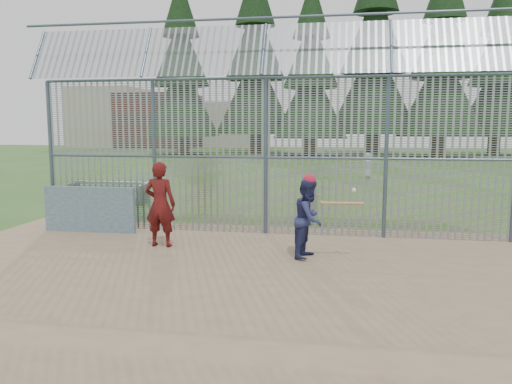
% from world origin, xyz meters
% --- Properties ---
extents(ground, '(120.00, 120.00, 0.00)m').
position_xyz_m(ground, '(0.00, 0.00, 0.00)').
color(ground, '#2D511E').
rests_on(ground, ground).
extents(dirt_infield, '(14.00, 10.00, 0.02)m').
position_xyz_m(dirt_infield, '(0.00, -0.50, 0.01)').
color(dirt_infield, '#756047').
rests_on(dirt_infield, ground).
extents(dugout_wall, '(2.50, 0.12, 1.20)m').
position_xyz_m(dugout_wall, '(-4.60, 2.90, 0.62)').
color(dugout_wall, '#38566B').
rests_on(dugout_wall, dirt_infield).
extents(batter, '(0.82, 0.95, 1.67)m').
position_xyz_m(batter, '(1.26, 1.27, 0.85)').
color(batter, navy).
rests_on(batter, dirt_infield).
extents(onlooker, '(0.73, 0.49, 1.97)m').
position_xyz_m(onlooker, '(-2.19, 1.69, 1.01)').
color(onlooker, maroon).
rests_on(onlooker, dirt_infield).
extents(bg_kid_standing, '(0.79, 0.68, 1.37)m').
position_xyz_m(bg_kid_standing, '(3.36, 18.26, 0.69)').
color(bg_kid_standing, gray).
rests_on(bg_kid_standing, ground).
extents(batting_gear, '(1.26, 0.35, 0.62)m').
position_xyz_m(batting_gear, '(1.40, 1.24, 1.58)').
color(batting_gear, '#B01731').
rests_on(batting_gear, ground).
extents(trash_can, '(0.56, 0.56, 0.82)m').
position_xyz_m(trash_can, '(1.00, 5.67, 0.38)').
color(trash_can, '#919499').
rests_on(trash_can, ground).
extents(bleacher, '(3.00, 0.95, 0.72)m').
position_xyz_m(bleacher, '(-6.54, 7.95, 0.41)').
color(bleacher, slate).
rests_on(bleacher, ground).
extents(backstop_fence, '(20.09, 0.81, 5.30)m').
position_xyz_m(backstop_fence, '(1.81, 3.43, 2.36)').
color(backstop_fence, '#47566B').
rests_on(backstop_fence, ground).
extents(conifer_row, '(38.48, 12.26, 20.20)m').
position_xyz_m(conifer_row, '(1.93, 41.51, 10.83)').
color(conifer_row, '#332319').
rests_on(conifer_row, ground).
extents(distant_buildings, '(26.50, 10.50, 8.00)m').
position_xyz_m(distant_buildings, '(-23.18, 56.49, 3.60)').
color(distant_buildings, brown).
rests_on(distant_buildings, ground).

